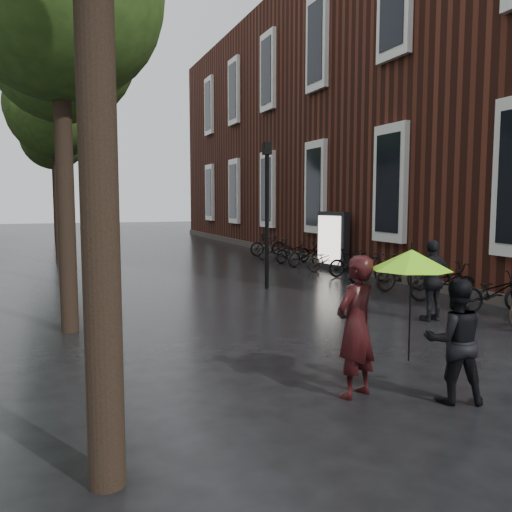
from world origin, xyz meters
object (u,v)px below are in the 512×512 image
lamp_post (267,201)px  pedestrian_walking (433,281)px  parked_bicycles (350,263)px  person_burgundy (356,326)px  ad_lightbox (333,241)px  person_black (455,341)px

lamp_post → pedestrian_walking: bearing=-71.8°
pedestrian_walking → parked_bicycles: pedestrian_walking is taller
person_burgundy → lamp_post: bearing=-127.4°
person_burgundy → lamp_post: lamp_post is taller
parked_bicycles → ad_lightbox: ad_lightbox is taller
ad_lightbox → lamp_post: lamp_post is taller
lamp_post → person_black: bearing=-97.0°
parked_bicycles → person_burgundy: bearing=-120.3°
pedestrian_walking → parked_bicycles: 6.40m
person_burgundy → ad_lightbox: bearing=-140.6°
ad_lightbox → person_black: bearing=-124.8°
parked_bicycles → lamp_post: 4.05m
person_burgundy → parked_bicycles: bearing=-143.2°
pedestrian_walking → ad_lightbox: ad_lightbox is taller
person_burgundy → ad_lightbox: 12.57m
person_burgundy → ad_lightbox: size_ratio=0.87×
parked_bicycles → person_black: bearing=-114.0°
person_burgundy → parked_bicycles: (5.47, 9.36, -0.44)m
parked_bicycles → ad_lightbox: bearing=78.6°
person_black → lamp_post: (1.09, 8.84, 1.71)m
parked_bicycles → ad_lightbox: (0.36, 1.77, 0.58)m
ad_lightbox → parked_bicycles: bearing=-114.1°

